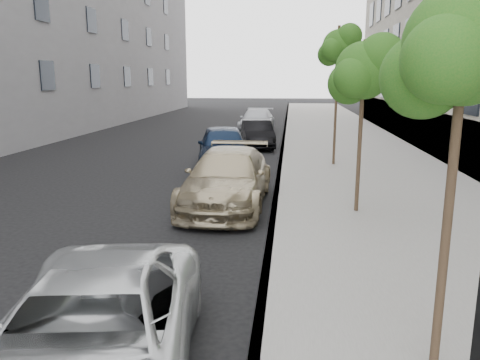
% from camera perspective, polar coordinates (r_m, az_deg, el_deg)
% --- Properties ---
extents(sidewalk, '(6.40, 72.00, 0.14)m').
position_cam_1_polar(sidewalk, '(27.74, 11.90, 5.22)').
color(sidewalk, gray).
rests_on(sidewalk, ground).
extents(curb, '(0.15, 72.00, 0.14)m').
position_cam_1_polar(curb, '(27.60, 5.41, 5.40)').
color(curb, '#9E9B93').
rests_on(curb, ground).
extents(tree_near, '(1.57, 1.37, 4.29)m').
position_cam_1_polar(tree_near, '(5.20, 25.99, 14.57)').
color(tree_near, '#38281C').
rests_on(tree_near, sidewalk).
extents(tree_mid, '(1.69, 1.49, 4.22)m').
position_cam_1_polar(tree_mid, '(11.53, 14.97, 12.79)').
color(tree_mid, '#38281C').
rests_on(tree_mid, sidewalk).
extents(tree_far, '(1.54, 1.34, 5.14)m').
position_cam_1_polar(tree_far, '(18.02, 12.00, 15.70)').
color(tree_far, '#38281C').
rests_on(tree_far, sidewalk).
extents(minivan, '(2.85, 4.97, 1.30)m').
position_cam_1_polar(minivan, '(5.45, -17.58, -17.81)').
color(minivan, silver).
rests_on(minivan, ground).
extents(suv, '(2.20, 5.16, 1.48)m').
position_cam_1_polar(suv, '(12.46, -1.51, 0.24)').
color(suv, tan).
rests_on(suv, ground).
extents(sedan_blue, '(2.66, 4.94, 1.60)m').
position_cam_1_polar(sedan_blue, '(17.94, -2.07, 4.11)').
color(sedan_blue, '#0F1D35').
rests_on(sedan_blue, ground).
extents(sedan_black, '(2.04, 4.16, 1.31)m').
position_cam_1_polar(sedan_black, '(23.27, 2.11, 5.62)').
color(sedan_black, black).
rests_on(sedan_black, ground).
extents(sedan_rear, '(2.17, 5.08, 1.46)m').
position_cam_1_polar(sedan_rear, '(29.89, 2.09, 7.23)').
color(sedan_rear, '#AAADB3').
rests_on(sedan_rear, ground).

